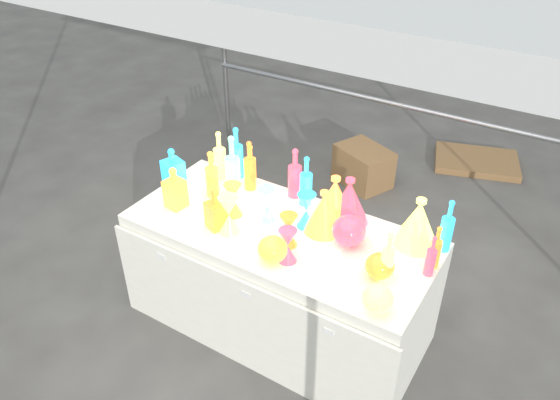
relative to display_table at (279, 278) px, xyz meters
The scene contains 33 objects.
ground 0.37m from the display_table, 90.00° to the left, with size 80.00×80.00×0.00m, color #66635E.
display_table is the anchor object (origin of this frame).
cardboard_box_closed 1.89m from the display_table, 98.28° to the left, with size 0.48×0.35×0.35m, color olive.
cardboard_box_flat 2.83m from the display_table, 79.18° to the left, with size 0.77×0.55×0.07m, color olive.
bottle_0 0.76m from the display_table, 140.85° to the left, with size 0.07×0.07×0.26m, color red, non-canonical shape.
bottle_1 0.86m from the display_table, 146.96° to the left, with size 0.09×0.09×0.36m, color #18851B, non-canonical shape.
bottle_2 0.73m from the display_table, 144.54° to the left, with size 0.07×0.07×0.34m, color orange, non-canonical shape.
bottle_3 0.66m from the display_table, 106.99° to the left, with size 0.09×0.09×0.33m, color #1A229B, non-canonical shape.
bottle_4 0.88m from the display_table, 155.85° to the left, with size 0.08×0.08×0.34m, color #16768D, non-canonical shape.
bottle_5 0.75m from the display_table, 159.42° to the left, with size 0.09×0.09×0.41m, color #C3276B, non-canonical shape.
bottle_6 0.77m from the display_table, behind, with size 0.08×0.08×0.31m, color red, non-canonical shape.
bottle_7 0.63m from the display_table, 91.08° to the left, with size 0.08×0.08×0.33m, color #18851B, non-canonical shape.
decanter_0 0.85m from the display_table, 169.13° to the right, with size 0.11×0.11×0.27m, color red, non-canonical shape.
decanter_1 0.62m from the display_table, 152.46° to the right, with size 0.10×0.10×0.26m, color orange, non-canonical shape.
decanter_2 0.96m from the display_table, behind, with size 0.12×0.12×0.28m, color #18851B, non-canonical shape.
hourglass_0 0.50m from the display_table, 37.64° to the right, with size 0.10×0.10×0.20m, color orange, non-canonical shape.
hourglass_1 0.55m from the display_table, 48.73° to the right, with size 0.10×0.10×0.20m, color #1A229B, non-canonical shape.
hourglass_2 0.57m from the display_table, 143.88° to the right, with size 0.12×0.12×0.24m, color #16768D, non-canonical shape.
hourglass_3 0.50m from the display_table, 157.68° to the left, with size 0.11×0.11×0.22m, color #C3276B, non-canonical shape.
hourglass_4 0.57m from the display_table, behind, with size 0.11×0.11×0.21m, color red, non-canonical shape.
hourglass_5 0.51m from the display_table, 44.57° to the left, with size 0.11×0.11×0.22m, color #18851B, non-canonical shape.
globe_0 0.52m from the display_table, 65.38° to the right, with size 0.16×0.16×0.13m, color red, non-canonical shape.
globe_1 0.90m from the display_table, 21.93° to the right, with size 0.16×0.16×0.13m, color #16768D, non-canonical shape.
globe_2 0.78m from the display_table, ahead, with size 0.15×0.15×0.12m, color orange, non-canonical shape.
globe_3 0.61m from the display_table, 14.03° to the left, with size 0.19×0.19×0.15m, color #1A229B, non-canonical shape.
lampshade_0 0.62m from the display_table, 49.79° to the left, with size 0.25×0.25×0.29m, color #FEF535, non-canonical shape.
lampshade_1 0.57m from the display_table, 31.04° to the left, with size 0.22×0.22×0.26m, color #FEF535, non-canonical shape.
lampshade_2 0.66m from the display_table, 44.57° to the left, with size 0.25×0.25×0.29m, color #1A229B, non-canonical shape.
lampshade_3 0.93m from the display_table, 22.21° to the left, with size 0.25×0.25×0.30m, color #16768D, non-canonical shape.
bottle_8 1.06m from the display_table, 20.80° to the left, with size 0.07×0.07×0.32m, color #18851B, non-canonical shape.
bottle_9 1.01m from the display_table, 10.33° to the left, with size 0.06×0.06×0.26m, color orange, non-canonical shape.
bottle_10 1.00m from the display_table, ahead, with size 0.05×0.05×0.24m, color #1A229B, non-canonical shape.
bottle_11 0.86m from the display_table, ahead, with size 0.07×0.07×0.30m, color #16768D, non-canonical shape.
Camera 1 is at (1.34, -2.15, 2.64)m, focal length 35.00 mm.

